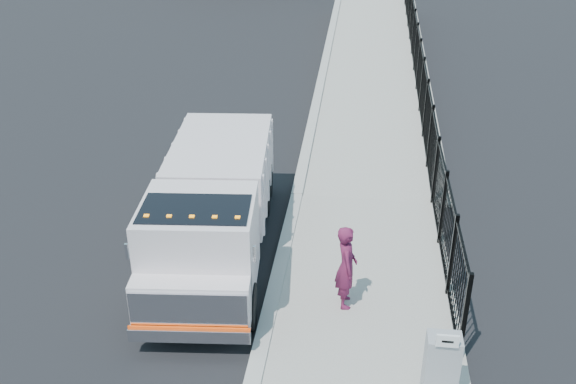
# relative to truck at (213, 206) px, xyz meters

# --- Properties ---
(ground) EXTENTS (120.00, 120.00, 0.00)m
(ground) POSITION_rel_truck_xyz_m (1.53, -0.93, -1.34)
(ground) COLOR black
(ground) RESTS_ON ground
(sidewalk) EXTENTS (3.55, 12.00, 0.12)m
(sidewalk) POSITION_rel_truck_xyz_m (3.45, -2.93, -1.28)
(sidewalk) COLOR #9E998E
(sidewalk) RESTS_ON ground
(curb) EXTENTS (0.30, 12.00, 0.16)m
(curb) POSITION_rel_truck_xyz_m (1.53, -2.93, -1.26)
(curb) COLOR #ADAAA3
(curb) RESTS_ON ground
(ramp) EXTENTS (3.95, 24.06, 3.19)m
(ramp) POSITION_rel_truck_xyz_m (3.65, 15.07, -1.34)
(ramp) COLOR #9E998E
(ramp) RESTS_ON ground
(iron_fence) EXTENTS (0.10, 28.00, 1.80)m
(iron_fence) POSITION_rel_truck_xyz_m (5.08, 11.07, -0.44)
(iron_fence) COLOR black
(iron_fence) RESTS_ON ground
(truck) EXTENTS (2.81, 7.10, 2.38)m
(truck) POSITION_rel_truck_xyz_m (0.00, 0.00, 0.00)
(truck) COLOR black
(truck) RESTS_ON ground
(worker) EXTENTS (0.50, 0.69, 1.76)m
(worker) POSITION_rel_truck_xyz_m (2.99, -1.53, -0.34)
(worker) COLOR maroon
(worker) RESTS_ON sidewalk
(utility_cabinet) EXTENTS (0.55, 0.40, 1.25)m
(utility_cabinet) POSITION_rel_truck_xyz_m (4.63, -3.88, -0.59)
(utility_cabinet) COLOR gray
(utility_cabinet) RESTS_ON sidewalk
(arrow_sign) EXTENTS (0.35, 0.04, 0.22)m
(arrow_sign) POSITION_rel_truck_xyz_m (4.63, -4.10, 0.14)
(arrow_sign) COLOR white
(arrow_sign) RESTS_ON utility_cabinet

